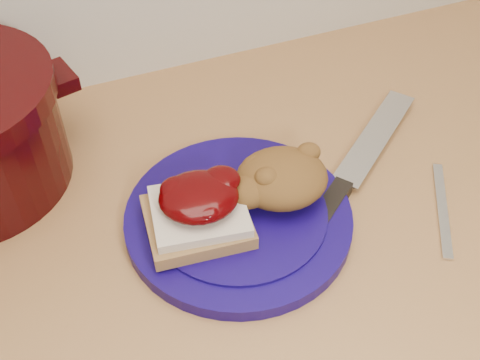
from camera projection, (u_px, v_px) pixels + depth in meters
name	position (u px, v px, depth m)	size (l,w,h in m)	color
plate	(238.00, 218.00, 0.70)	(0.26, 0.26, 0.02)	#110552
sandwich	(198.00, 210.00, 0.66)	(0.12, 0.11, 0.06)	olive
stuffing_mound	(282.00, 178.00, 0.69)	(0.11, 0.09, 0.05)	brown
chef_knife	(338.00, 194.00, 0.73)	(0.28, 0.22, 0.02)	black
butter_knife	(442.00, 208.00, 0.72)	(0.15, 0.01, 0.00)	silver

